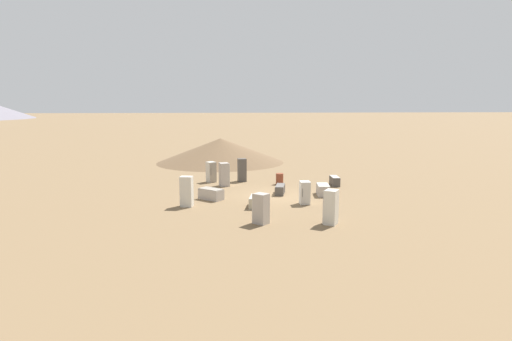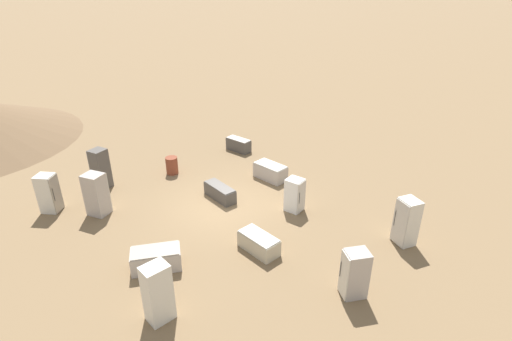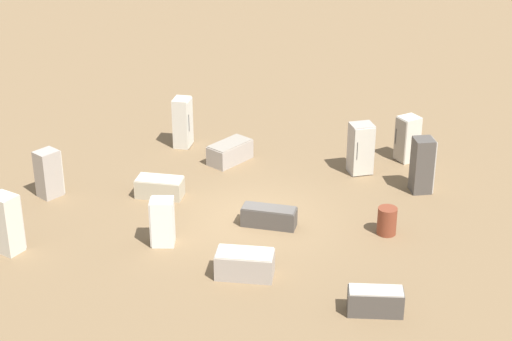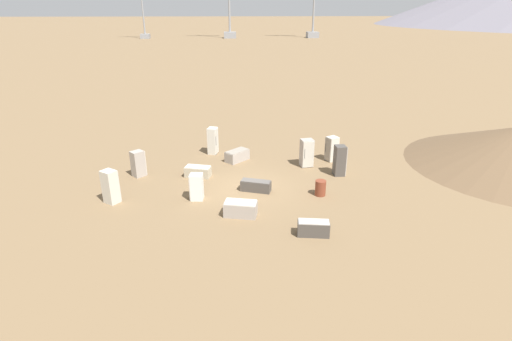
{
  "view_description": "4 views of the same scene",
  "coord_description": "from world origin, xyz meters",
  "px_view_note": "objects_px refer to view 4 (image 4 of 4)",
  "views": [
    {
      "loc": [
        25.88,
        -6.2,
        5.85
      ],
      "look_at": [
        -0.47,
        -1.19,
        1.66
      ],
      "focal_mm": 28.0,
      "sensor_mm": 36.0,
      "label": 1
    },
    {
      "loc": [
        8.62,
        -11.72,
        8.75
      ],
      "look_at": [
        1.45,
        0.49,
        1.8
      ],
      "focal_mm": 28.0,
      "sensor_mm": 36.0,
      "label": 2
    },
    {
      "loc": [
        2.3,
        23.09,
        12.49
      ],
      "look_at": [
        -0.11,
        -0.96,
        1.18
      ],
      "focal_mm": 60.0,
      "sensor_mm": 36.0,
      "label": 3
    },
    {
      "loc": [
        1.34,
        20.46,
        9.4
      ],
      "look_at": [
        -0.29,
        1.37,
        1.58
      ],
      "focal_mm": 28.0,
      "sensor_mm": 36.0,
      "label": 4
    }
  ],
  "objects_px": {
    "discarded_fridge_3": "(256,186)",
    "discarded_fridge_4": "(241,209)",
    "discarded_fridge_11": "(111,187)",
    "rusty_barrel": "(320,188)",
    "power_pylon_1": "(229,5)",
    "power_pylon_2": "(143,14)",
    "discarded_fridge_1": "(313,228)",
    "discarded_fridge_5": "(196,187)",
    "power_pylon_0": "(314,6)",
    "discarded_fridge_0": "(237,156)",
    "discarded_fridge_6": "(138,164)",
    "discarded_fridge_7": "(307,153)",
    "discarded_fridge_10": "(213,141)",
    "discarded_fridge_8": "(340,161)",
    "discarded_fridge_9": "(198,172)",
    "discarded_fridge_2": "(332,149)"
  },
  "relations": [
    {
      "from": "discarded_fridge_1",
      "to": "discarded_fridge_5",
      "type": "distance_m",
      "value": 6.74
    },
    {
      "from": "discarded_fridge_0",
      "to": "discarded_fridge_8",
      "type": "bearing_deg",
      "value": 20.85
    },
    {
      "from": "discarded_fridge_1",
      "to": "discarded_fridge_5",
      "type": "bearing_deg",
      "value": -118.15
    },
    {
      "from": "discarded_fridge_11",
      "to": "rusty_barrel",
      "type": "xyz_separation_m",
      "value": [
        -10.99,
        0.09,
        -0.46
      ]
    },
    {
      "from": "discarded_fridge_3",
      "to": "discarded_fridge_5",
      "type": "height_order",
      "value": "discarded_fridge_5"
    },
    {
      "from": "power_pylon_0",
      "to": "discarded_fridge_5",
      "type": "xyz_separation_m",
      "value": [
        32.79,
        121.54,
        -9.17
      ]
    },
    {
      "from": "discarded_fridge_7",
      "to": "discarded_fridge_10",
      "type": "distance_m",
      "value": 6.64
    },
    {
      "from": "power_pylon_0",
      "to": "discarded_fridge_1",
      "type": "bearing_deg",
      "value": 77.67
    },
    {
      "from": "power_pylon_1",
      "to": "power_pylon_2",
      "type": "relative_size",
      "value": 1.37
    },
    {
      "from": "discarded_fridge_0",
      "to": "rusty_barrel",
      "type": "height_order",
      "value": "rusty_barrel"
    },
    {
      "from": "power_pylon_2",
      "to": "discarded_fridge_5",
      "type": "distance_m",
      "value": 124.82
    },
    {
      "from": "power_pylon_1",
      "to": "power_pylon_0",
      "type": "bearing_deg",
      "value": 179.08
    },
    {
      "from": "power_pylon_1",
      "to": "discarded_fridge_3",
      "type": "relative_size",
      "value": 19.05
    },
    {
      "from": "discarded_fridge_3",
      "to": "discarded_fridge_11",
      "type": "relative_size",
      "value": 0.98
    },
    {
      "from": "discarded_fridge_6",
      "to": "rusty_barrel",
      "type": "bearing_deg",
      "value": 28.66
    },
    {
      "from": "power_pylon_2",
      "to": "discarded_fridge_8",
      "type": "relative_size",
      "value": 13.12
    },
    {
      "from": "discarded_fridge_8",
      "to": "discarded_fridge_5",
      "type": "bearing_deg",
      "value": -74.66
    },
    {
      "from": "power_pylon_0",
      "to": "discarded_fridge_11",
      "type": "height_order",
      "value": "power_pylon_0"
    },
    {
      "from": "power_pylon_1",
      "to": "discarded_fridge_8",
      "type": "bearing_deg",
      "value": 91.74
    },
    {
      "from": "discarded_fridge_6",
      "to": "discarded_fridge_5",
      "type": "bearing_deg",
      "value": 3.89
    },
    {
      "from": "power_pylon_0",
      "to": "discarded_fridge_1",
      "type": "relative_size",
      "value": 21.52
    },
    {
      "from": "discarded_fridge_9",
      "to": "discarded_fridge_10",
      "type": "bearing_deg",
      "value": -175.35
    },
    {
      "from": "discarded_fridge_5",
      "to": "discarded_fridge_10",
      "type": "distance_m",
      "value": 7.2
    },
    {
      "from": "discarded_fridge_5",
      "to": "discarded_fridge_6",
      "type": "relative_size",
      "value": 0.9
    },
    {
      "from": "discarded_fridge_6",
      "to": "discarded_fridge_10",
      "type": "xyz_separation_m",
      "value": [
        -4.38,
        -3.66,
        0.13
      ]
    },
    {
      "from": "power_pylon_1",
      "to": "discarded_fridge_5",
      "type": "distance_m",
      "value": 122.46
    },
    {
      "from": "discarded_fridge_0",
      "to": "discarded_fridge_3",
      "type": "height_order",
      "value": "discarded_fridge_0"
    },
    {
      "from": "discarded_fridge_0",
      "to": "discarded_fridge_10",
      "type": "bearing_deg",
      "value": -177.48
    },
    {
      "from": "discarded_fridge_9",
      "to": "power_pylon_1",
      "type": "bearing_deg",
      "value": -165.8
    },
    {
      "from": "power_pylon_1",
      "to": "discarded_fridge_2",
      "type": "relative_size",
      "value": 20.41
    },
    {
      "from": "discarded_fridge_0",
      "to": "power_pylon_0",
      "type": "bearing_deg",
      "value": 122.25
    },
    {
      "from": "discarded_fridge_8",
      "to": "discarded_fridge_10",
      "type": "distance_m",
      "value": 8.89
    },
    {
      "from": "power_pylon_0",
      "to": "discarded_fridge_1",
      "type": "distance_m",
      "value": 128.95
    },
    {
      "from": "discarded_fridge_7",
      "to": "discarded_fridge_3",
      "type": "bearing_deg",
      "value": 36.43
    },
    {
      "from": "discarded_fridge_8",
      "to": "discarded_fridge_11",
      "type": "relative_size",
      "value": 1.04
    },
    {
      "from": "discarded_fridge_1",
      "to": "discarded_fridge_6",
      "type": "xyz_separation_m",
      "value": [
        8.97,
        -7.59,
        0.44
      ]
    },
    {
      "from": "discarded_fridge_3",
      "to": "discarded_fridge_4",
      "type": "relative_size",
      "value": 1.02
    },
    {
      "from": "discarded_fridge_7",
      "to": "discarded_fridge_10",
      "type": "xyz_separation_m",
      "value": [
        5.97,
        -2.92,
        0.03
      ]
    },
    {
      "from": "discarded_fridge_4",
      "to": "rusty_barrel",
      "type": "distance_m",
      "value": 4.81
    },
    {
      "from": "discarded_fridge_1",
      "to": "discarded_fridge_5",
      "type": "height_order",
      "value": "discarded_fridge_5"
    },
    {
      "from": "discarded_fridge_3",
      "to": "discarded_fridge_7",
      "type": "relative_size",
      "value": 0.98
    },
    {
      "from": "discarded_fridge_9",
      "to": "discarded_fridge_11",
      "type": "xyz_separation_m",
      "value": [
        4.27,
        3.07,
        0.57
      ]
    },
    {
      "from": "discarded_fridge_5",
      "to": "discarded_fridge_1",
      "type": "bearing_deg",
      "value": -121.43
    },
    {
      "from": "power_pylon_1",
      "to": "discarded_fridge_11",
      "type": "height_order",
      "value": "power_pylon_1"
    },
    {
      "from": "discarded_fridge_4",
      "to": "discarded_fridge_5",
      "type": "bearing_deg",
      "value": 61.33
    },
    {
      "from": "power_pylon_1",
      "to": "discarded_fridge_11",
      "type": "xyz_separation_m",
      "value": [
        9.15,
        121.97,
        -9.44
      ]
    },
    {
      "from": "discarded_fridge_6",
      "to": "discarded_fridge_8",
      "type": "bearing_deg",
      "value": 43.68
    },
    {
      "from": "power_pylon_2",
      "to": "discarded_fridge_4",
      "type": "distance_m",
      "value": 127.22
    },
    {
      "from": "discarded_fridge_8",
      "to": "discarded_fridge_11",
      "type": "height_order",
      "value": "discarded_fridge_8"
    },
    {
      "from": "power_pylon_1",
      "to": "discarded_fridge_9",
      "type": "bearing_deg",
      "value": 87.65
    }
  ]
}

